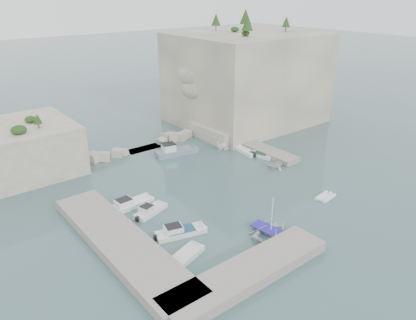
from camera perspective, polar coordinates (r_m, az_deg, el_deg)
ground at (r=52.64m, az=4.08°, el=-5.02°), size 400.00×400.00×0.00m
cliff_east at (r=80.64m, az=5.42°, el=11.36°), size 26.00×22.00×17.00m
cliff_terrace at (r=72.47m, az=2.17°, el=4.15°), size 8.00×10.00×2.50m
outcrop_west at (r=63.77m, az=-25.53°, el=1.28°), size 16.00×14.00×7.00m
quay_west at (r=43.46m, az=-12.16°, el=-11.34°), size 5.00×24.00×1.10m
quay_south at (r=38.95m, az=5.59°, el=-15.44°), size 18.00×4.00×1.10m
ledge_east at (r=67.60m, az=6.88°, el=1.80°), size 3.00×16.00×0.80m
breakwater at (r=68.22m, az=-9.05°, el=2.15°), size 28.00×3.00×1.40m
motorboat_a at (r=50.96m, az=-10.82°, el=-6.42°), size 6.48×2.28×1.40m
motorboat_d at (r=44.93m, az=-3.83°, el=-10.40°), size 6.34×3.34×1.40m
motorboat_e at (r=41.62m, az=-2.96°, el=-13.43°), size 4.57×2.92×0.70m
motorboat_b at (r=49.16m, az=-8.04°, el=-7.39°), size 5.13×3.01×1.40m
rowboat at (r=45.40m, az=8.81°, el=-10.26°), size 5.49×4.26×1.04m
inflatable_dinghy at (r=53.98m, az=16.14°, el=-5.20°), size 3.16×1.81×0.44m
tender_east_a at (r=61.22m, az=9.41°, el=-1.09°), size 3.55×3.24×1.60m
tender_east_b at (r=64.89m, az=7.49°, el=0.46°), size 2.35×4.36×0.70m
tender_east_c at (r=66.11m, az=5.32°, el=1.00°), size 1.88×4.78×0.70m
tender_east_d at (r=68.03m, az=2.59°, el=1.73°), size 4.85×2.53×1.78m
work_boat at (r=65.46m, az=-4.40°, el=0.80°), size 7.81×3.68×2.20m
rowboat_mast at (r=44.02m, az=9.01°, el=-7.40°), size 0.10×0.10×4.20m
vegetation at (r=76.86m, az=1.99°, el=17.98°), size 53.48×13.88×13.40m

